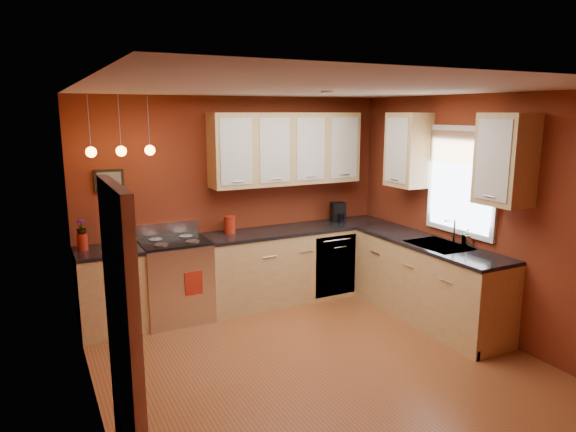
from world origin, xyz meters
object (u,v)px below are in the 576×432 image
gas_range (176,280)px  soap_pump (467,237)px  sink (439,247)px  coffee_maker (338,213)px  red_canister (230,224)px

gas_range → soap_pump: bearing=-30.2°
sink → coffee_maker: (-0.33, 1.60, 0.15)m
red_canister → soap_pump: (2.14, -1.78, -0.01)m
sink → soap_pump: size_ratio=3.61×
gas_range → soap_pump: soap_pump is taller
gas_range → sink: bearing=-29.8°
gas_range → sink: size_ratio=1.59×
red_canister → coffee_maker: (1.57, -0.01, 0.01)m
red_canister → sink: bearing=-40.3°
sink → soap_pump: 0.32m
coffee_maker → soap_pump: coffee_maker is taller
coffee_maker → soap_pump: size_ratio=1.35×
red_canister → soap_pump: red_canister is taller
gas_range → red_canister: bearing=8.4°
sink → soap_pump: bearing=-34.3°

